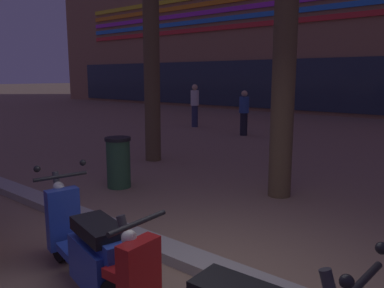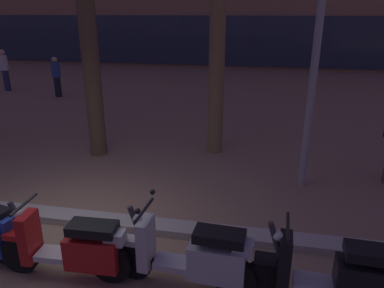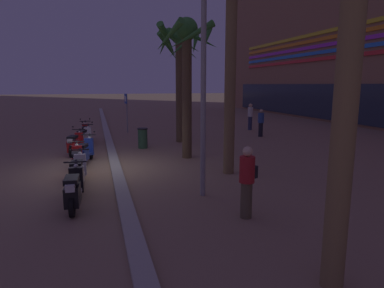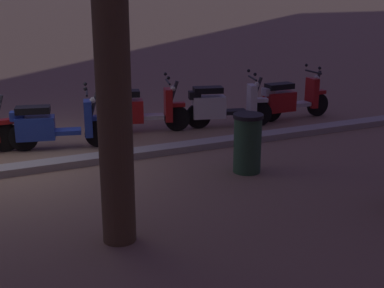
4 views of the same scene
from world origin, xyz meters
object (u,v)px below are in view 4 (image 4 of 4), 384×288
litter_bin (247,143)px  scooter_red_last_in_row (139,110)px  scooter_white_second_in_line (222,106)px  scooter_blue_far_back (53,126)px  scooter_red_mid_centre (290,99)px

litter_bin → scooter_red_last_in_row: bearing=-75.2°
scooter_white_second_in_line → scooter_blue_far_back: (3.52, 0.11, -0.02)m
scooter_blue_far_back → litter_bin: scooter_blue_far_back is taller
scooter_red_last_in_row → scooter_blue_far_back: 1.85m
scooter_white_second_in_line → litter_bin: size_ratio=1.90×
scooter_blue_far_back → litter_bin: size_ratio=1.93×
scooter_red_mid_centre → litter_bin: 3.71m
scooter_white_second_in_line → litter_bin: bearing=70.5°
scooter_blue_far_back → scooter_red_last_in_row: bearing=-166.5°
scooter_red_last_in_row → litter_bin: size_ratio=1.84×
scooter_red_last_in_row → scooter_white_second_in_line: bearing=169.5°
scooter_red_last_in_row → scooter_blue_far_back: (1.80, 0.43, -0.02)m
scooter_blue_far_back → litter_bin: 3.62m
scooter_white_second_in_line → scooter_blue_far_back: bearing=1.9°
scooter_blue_far_back → scooter_white_second_in_line: bearing=-178.1°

